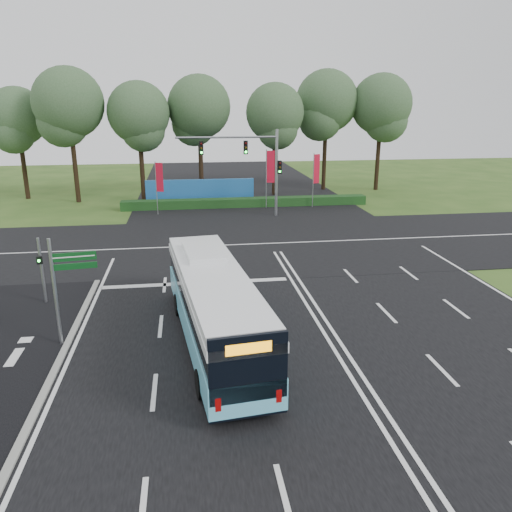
% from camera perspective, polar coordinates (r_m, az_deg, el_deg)
% --- Properties ---
extents(ground, '(120.00, 120.00, 0.00)m').
position_cam_1_polar(ground, '(22.06, 6.66, -7.05)').
color(ground, '#2F511B').
rests_on(ground, ground).
extents(road_main, '(20.00, 120.00, 0.04)m').
position_cam_1_polar(road_main, '(22.05, 6.67, -7.00)').
color(road_main, black).
rests_on(road_main, ground).
extents(road_cross, '(120.00, 14.00, 0.05)m').
position_cam_1_polar(road_cross, '(33.12, 1.50, 1.41)').
color(road_cross, black).
rests_on(road_cross, ground).
extents(kerb_strip, '(0.25, 18.00, 0.12)m').
position_cam_1_polar(kerb_strip, '(19.31, -21.87, -11.77)').
color(kerb_strip, gray).
rests_on(kerb_strip, ground).
extents(city_bus, '(3.57, 11.31, 3.19)m').
position_cam_1_polar(city_bus, '(19.09, -4.81, -5.69)').
color(city_bus, '#68D1F1').
rests_on(city_bus, ground).
extents(pedestrian_signal, '(0.29, 0.41, 3.16)m').
position_cam_1_polar(pedestrian_signal, '(24.85, -23.32, -1.31)').
color(pedestrian_signal, gray).
rests_on(pedestrian_signal, ground).
extents(street_sign, '(1.66, 0.29, 4.27)m').
position_cam_1_polar(street_sign, '(20.00, -21.13, -2.49)').
color(street_sign, gray).
rests_on(street_sign, ground).
extents(banner_flag_left, '(0.63, 0.25, 4.43)m').
position_cam_1_polar(banner_flag_left, '(42.09, -11.06, 8.48)').
color(banner_flag_left, gray).
rests_on(banner_flag_left, ground).
extents(banner_flag_mid, '(0.76, 0.11, 5.15)m').
position_cam_1_polar(banner_flag_mid, '(44.04, 1.54, 9.73)').
color(banner_flag_mid, gray).
rests_on(banner_flag_mid, ground).
extents(banner_flag_right, '(0.65, 0.33, 4.77)m').
position_cam_1_polar(banner_flag_right, '(45.02, 6.83, 9.49)').
color(banner_flag_right, gray).
rests_on(banner_flag_right, ground).
extents(traffic_light_gantry, '(8.41, 0.28, 7.00)m').
position_cam_1_polar(traffic_light_gantry, '(40.55, -0.17, 11.00)').
color(traffic_light_gantry, gray).
rests_on(traffic_light_gantry, ground).
extents(hedge, '(22.00, 1.20, 0.80)m').
position_cam_1_polar(hedge, '(45.08, -1.13, 6.13)').
color(hedge, '#173A15').
rests_on(hedge, ground).
extents(blue_hoarding, '(10.00, 0.30, 2.20)m').
position_cam_1_polar(blue_hoarding, '(47.12, -6.38, 7.38)').
color(blue_hoarding, '#1F62AC').
rests_on(blue_hoarding, ground).
extents(eucalyptus_row, '(41.47, 10.04, 12.35)m').
position_cam_1_polar(eucalyptus_row, '(50.30, -4.51, 16.59)').
color(eucalyptus_row, black).
rests_on(eucalyptus_row, ground).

